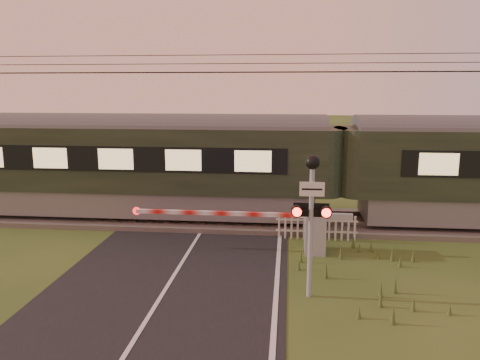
# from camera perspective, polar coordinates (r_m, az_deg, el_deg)

# --- Properties ---
(ground) EXTENTS (160.00, 160.00, 0.00)m
(ground) POSITION_cam_1_polar(r_m,az_deg,el_deg) (11.90, -9.35, -13.54)
(ground) COLOR #324A1C
(ground) RESTS_ON ground
(road) EXTENTS (6.00, 140.00, 0.03)m
(road) POSITION_cam_1_polar(r_m,az_deg,el_deg) (11.69, -9.57, -13.96)
(road) COLOR black
(road) RESTS_ON ground
(track_bed) EXTENTS (140.00, 3.40, 0.39)m
(track_bed) POSITION_cam_1_polar(r_m,az_deg,el_deg) (17.85, -3.90, -4.75)
(track_bed) COLOR #47423D
(track_bed) RESTS_ON ground
(overhead_wires) EXTENTS (120.00, 0.62, 0.62)m
(overhead_wires) POSITION_cam_1_polar(r_m,az_deg,el_deg) (17.20, -4.15, 13.71)
(overhead_wires) COLOR black
(overhead_wires) RESTS_ON ground
(train) EXTENTS (39.79, 2.74, 3.70)m
(train) POSITION_cam_1_polar(r_m,az_deg,el_deg) (17.24, 12.00, 1.52)
(train) COLOR slate
(train) RESTS_ON ground
(boom_gate) EXTENTS (6.82, 0.94, 1.26)m
(boom_gate) POSITION_cam_1_polar(r_m,az_deg,el_deg) (14.52, 8.04, -6.04)
(boom_gate) COLOR gray
(boom_gate) RESTS_ON ground
(crossing_signal) EXTENTS (0.88, 0.36, 3.44)m
(crossing_signal) POSITION_cam_1_polar(r_m,az_deg,el_deg) (10.97, 8.71, -2.54)
(crossing_signal) COLOR gray
(crossing_signal) RESTS_ON ground
(picket_fence) EXTENTS (2.68, 0.07, 0.84)m
(picket_fence) POSITION_cam_1_polar(r_m,az_deg,el_deg) (15.71, 9.32, -5.72)
(picket_fence) COLOR silver
(picket_fence) RESTS_ON ground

